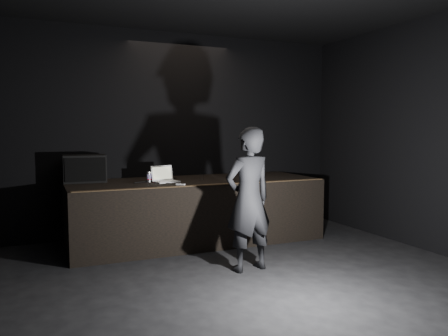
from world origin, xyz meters
name	(u,v)px	position (x,y,z in m)	size (l,w,h in m)	color
ground	(280,299)	(0.00, 0.00, 0.00)	(7.00, 7.00, 0.00)	black
room_walls	(282,109)	(0.00, 0.00, 2.02)	(6.10, 7.10, 3.52)	black
stage_riser	(195,210)	(0.00, 2.73, 0.50)	(4.00, 1.50, 1.00)	black
riser_lip	(211,185)	(0.00, 2.02, 1.01)	(3.92, 0.10, 0.01)	brown
stage_monitor	(85,168)	(-1.67, 3.14, 1.21)	(0.65, 0.49, 0.42)	black
cable	(156,180)	(-0.61, 2.85, 1.01)	(0.02, 0.02, 0.89)	black
laptop	(165,178)	(-0.52, 2.67, 1.07)	(0.42, 0.39, 0.25)	white
beer_can	(149,177)	(-0.75, 2.73, 1.08)	(0.07, 0.07, 0.17)	silver
plastic_cup	(202,177)	(0.10, 2.67, 1.05)	(0.08, 0.08, 0.09)	white
wii_remote	(181,185)	(-0.43, 2.14, 1.01)	(0.03, 0.15, 0.03)	white
person	(249,199)	(0.13, 1.02, 0.92)	(0.67, 0.44, 1.85)	black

